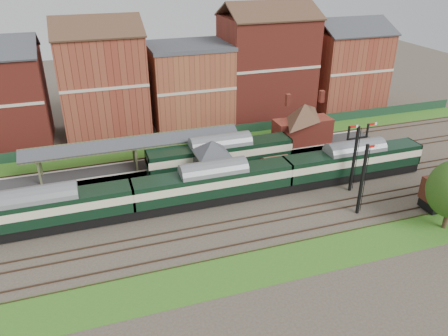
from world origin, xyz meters
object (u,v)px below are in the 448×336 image
object	(u,v)px
signal_box	(212,163)
semaphore_bracket	(355,154)
dmu_train	(214,183)
platform_railcar	(220,155)

from	to	relation	value
signal_box	semaphore_bracket	distance (m)	16.16
signal_box	dmu_train	size ratio (longest dim) A/B	0.11
semaphore_bracket	platform_railcar	distance (m)	15.95
semaphore_bracket	platform_railcar	size ratio (longest dim) A/B	0.45
semaphore_bracket	dmu_train	xyz separation A→B (m)	(-15.89, 2.50, -2.25)
dmu_train	signal_box	bearing A→B (deg)	75.33
dmu_train	platform_railcar	world-z (taller)	platform_railcar
signal_box	platform_railcar	xyz separation A→B (m)	(2.05, 3.25, -0.74)
dmu_train	semaphore_bracket	bearing A→B (deg)	-8.94
signal_box	platform_railcar	bearing A→B (deg)	57.80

